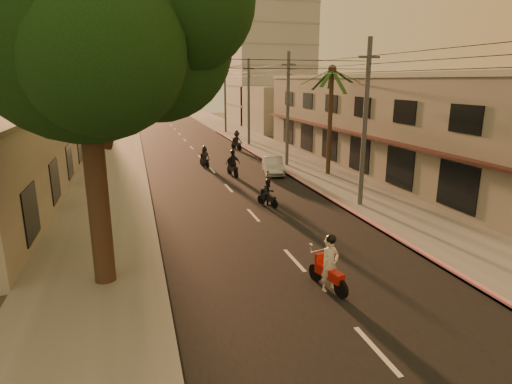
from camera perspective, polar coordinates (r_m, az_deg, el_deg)
The scene contains 19 objects.
ground at distance 15.36m, azimuth 7.86°, elevation -11.94°, with size 160.00×160.00×0.00m, color #383023.
road at distance 33.71m, azimuth -5.86°, elevation 2.91°, with size 10.00×140.00×0.02m, color black.
sidewalk_right at distance 35.74m, azimuth 6.07°, elevation 3.66°, with size 5.00×140.00×0.12m, color slate.
sidewalk_left at distance 33.26m, azimuth -18.69°, elevation 2.13°, with size 5.00×140.00×0.12m, color slate.
curb_stripe at distance 30.31m, azimuth 5.38°, elevation 1.77°, with size 0.20×60.00×0.20m, color red.
shophouse_row at distance 36.44m, azimuth 17.02°, elevation 9.03°, with size 8.80×34.20×7.30m.
distant_tower at distance 72.22m, azimuth 1.75°, elevation 20.37°, with size 12.10×12.10×28.00m.
broadleaf_tree at distance 14.77m, azimuth -20.66°, elevation 20.13°, with size 9.60×8.70×12.10m.
palm_tree at distance 31.63m, azimuth 10.09°, elevation 15.02°, with size 5.00×5.00×8.20m.
utility_poles at distance 34.62m, azimuth 4.31°, elevation 14.14°, with size 1.20×48.26×9.00m.
filler_right at distance 60.91m, azimuth 3.03°, elevation 11.05°, with size 8.00×14.00×6.00m, color #ACA79B.
filler_left_near at distance 47.47m, azimuth -26.16°, elevation 7.59°, with size 8.00×14.00×4.40m, color #ACA79B.
filler_left_far at distance 65.12m, azimuth -23.65°, elevation 10.55°, with size 8.00×14.00×7.00m, color #ACA79B.
scooter_red at distance 14.61m, azimuth 9.77°, elevation -9.64°, with size 0.96×1.99×1.99m.
scooter_mid_a at distance 23.78m, azimuth 1.65°, elevation -0.19°, with size 1.17×1.55×1.62m.
scooter_mid_b at distance 31.29m, azimuth -3.11°, elevation 3.71°, with size 1.23×2.02×2.00m.
scooter_far_a at distance 35.08m, azimuth -6.88°, elevation 4.63°, with size 1.02×1.73×1.72m.
scooter_far_b at distance 43.33m, azimuth -2.59°, elevation 6.81°, with size 1.56×1.99×2.00m.
parked_car at distance 32.17m, azimuth 2.29°, elevation 3.55°, with size 2.08×4.04×1.27m, color #9DA0A5.
Camera 1 is at (-5.71, -12.51, 6.85)m, focal length 30.00 mm.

